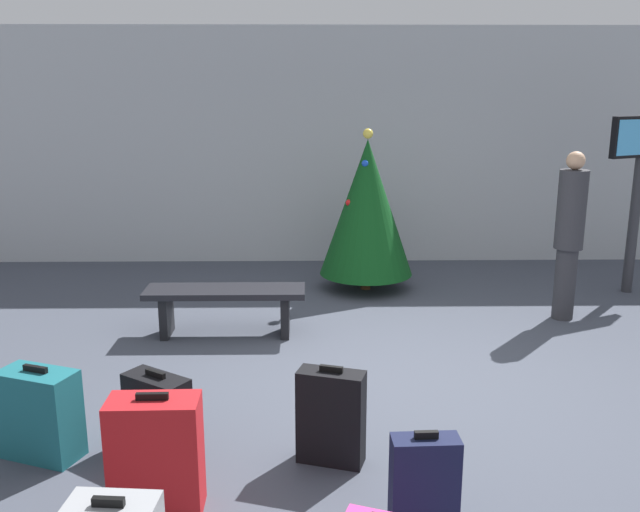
% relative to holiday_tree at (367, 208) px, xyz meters
% --- Properties ---
extents(ground_plane, '(16.00, 16.00, 0.00)m').
position_rel_holiday_tree_xyz_m(ground_plane, '(-0.01, -2.77, -1.01)').
color(ground_plane, '#424754').
extents(back_wall, '(16.00, 0.20, 3.20)m').
position_rel_holiday_tree_xyz_m(back_wall, '(-0.01, 1.50, 0.59)').
color(back_wall, '#B7BCC1').
rests_on(back_wall, ground_plane).
extents(holiday_tree, '(1.12, 1.12, 1.94)m').
position_rel_holiday_tree_xyz_m(holiday_tree, '(0.00, 0.00, 0.00)').
color(holiday_tree, '#4C3319').
rests_on(holiday_tree, ground_plane).
extents(flight_info_kiosk, '(0.90, 0.46, 2.09)m').
position_rel_holiday_tree_xyz_m(flight_info_kiosk, '(3.15, -0.16, 0.46)').
color(flight_info_kiosk, '#333338').
rests_on(flight_info_kiosk, ground_plane).
extents(waiting_bench, '(1.57, 0.44, 0.48)m').
position_rel_holiday_tree_xyz_m(waiting_bench, '(-1.52, -1.57, -0.65)').
color(waiting_bench, black).
rests_on(waiting_bench, ground_plane).
extents(traveller_0, '(0.38, 0.38, 1.77)m').
position_rel_holiday_tree_xyz_m(traveller_0, '(2.02, -1.13, -0.06)').
color(traveller_0, '#333338').
rests_on(traveller_0, ground_plane).
extents(suitcase_0, '(0.52, 0.27, 0.74)m').
position_rel_holiday_tree_xyz_m(suitcase_0, '(-1.57, -4.48, -0.66)').
color(suitcase_0, '#B2191E').
rests_on(suitcase_0, ground_plane).
extents(suitcase_1, '(0.37, 0.17, 0.64)m').
position_rel_holiday_tree_xyz_m(suitcase_1, '(-0.08, -4.77, -0.71)').
color(suitcase_1, '#141938').
rests_on(suitcase_1, ground_plane).
extents(suitcase_3, '(0.47, 0.30, 0.67)m').
position_rel_holiday_tree_xyz_m(suitcase_3, '(-0.55, -3.96, -0.69)').
color(suitcase_3, black).
rests_on(suitcase_3, ground_plane).
extents(suitcase_5, '(0.57, 0.42, 0.65)m').
position_rel_holiday_tree_xyz_m(suitcase_5, '(-2.47, -3.87, -0.71)').
color(suitcase_5, '#19606B').
rests_on(suitcase_5, ground_plane).
extents(suitcase_8, '(0.51, 0.44, 0.56)m').
position_rel_holiday_tree_xyz_m(suitcase_8, '(-1.72, -3.75, -0.75)').
color(suitcase_8, black).
rests_on(suitcase_8, ground_plane).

